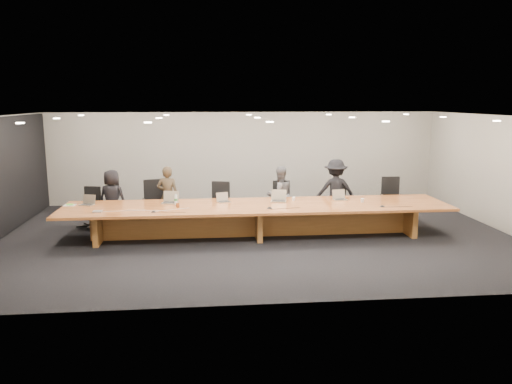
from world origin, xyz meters
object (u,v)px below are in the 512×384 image
amber_mug (178,205)px  laptop_d (279,196)px  chair_far_left (89,207)px  person_d (335,190)px  conference_table (257,214)px  chair_left (155,202)px  chair_mid_right (281,201)px  person_a (112,198)px  laptop_b (170,197)px  mic_right (382,206)px  water_bottle (176,200)px  person_c (280,195)px  chair_mid_left (219,203)px  laptop_a (87,200)px  paper_cup_near (294,199)px  chair_right (341,202)px  person_b (168,196)px  mic_left (154,212)px  mic_center (269,208)px  av_box (98,211)px  laptop_e (340,195)px  paper_cup_far (362,200)px  chair_far_right (393,198)px  laptop_c (224,197)px

amber_mug → laptop_d: bearing=9.6°
chair_far_left → person_d: 6.33m
conference_table → chair_left: 2.81m
conference_table → chair_mid_right: bearing=60.2°
chair_far_left → person_a: (0.59, -0.04, 0.21)m
chair_far_left → laptop_d: bearing=4.7°
laptop_b → mic_right: (4.89, -0.89, -0.13)m
chair_left → mic_right: (5.32, -1.82, 0.18)m
water_bottle → person_c: bearing=19.6°
chair_mid_left → laptop_a: size_ratio=3.61×
water_bottle → paper_cup_near: 2.84m
chair_mid_left → chair_right: (3.21, 0.08, -0.05)m
person_b → laptop_d: 2.86m
mic_left → mic_center: bearing=2.8°
conference_table → amber_mug: size_ratio=90.75×
amber_mug → av_box: size_ratio=0.51×
laptop_a → mic_left: size_ratio=2.73×
person_a → water_bottle: size_ratio=6.42×
chair_mid_left → av_box: 3.13m
paper_cup_near → mic_right: 2.11m
chair_far_left → chair_mid_left: size_ratio=0.92×
chair_left → person_c: person_c is taller
chair_mid_right → paper_cup_near: size_ratio=12.03×
chair_right → laptop_e: bearing=-113.7°
chair_mid_right → laptop_e: 1.67m
chair_left → mic_left: size_ratio=10.34×
mic_center → chair_right: bearing=38.0°
chair_far_left → av_box: size_ratio=5.25×
chair_left → laptop_e: chair_left is taller
chair_left → paper_cup_near: (3.42, -0.91, 0.21)m
chair_left → laptop_e: (4.57, -0.95, 0.29)m
laptop_e → paper_cup_near: laptop_e is taller
laptop_a → laptop_d: bearing=18.8°
chair_left → person_a: size_ratio=0.81×
conference_table → chair_left: (-2.48, 1.31, 0.07)m
person_b → mic_center: 2.91m
chair_mid_right → mic_left: bearing=-140.9°
paper_cup_far → mic_left: (-4.87, -0.57, -0.03)m
conference_table → chair_far_right: (3.77, 1.26, 0.06)m
chair_far_right → laptop_d: bearing=-162.3°
person_d → paper_cup_far: person_d is taller
laptop_d → paper_cup_far: laptop_d is taller
laptop_b → water_bottle: laptop_b is taller
person_d → laptop_e: person_d is taller
conference_table → laptop_e: bearing=10.0°
laptop_d → chair_right: bearing=39.3°
chair_far_left → mic_right: (6.96, -1.77, 0.25)m
paper_cup_far → person_c: bearing=148.1°
av_box → laptop_e: bearing=8.9°
chair_far_right → laptop_c: chair_far_right is taller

